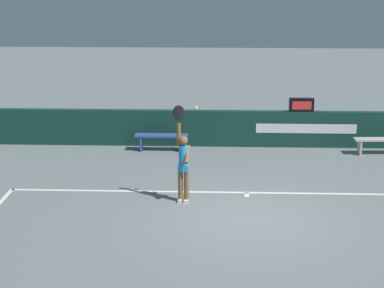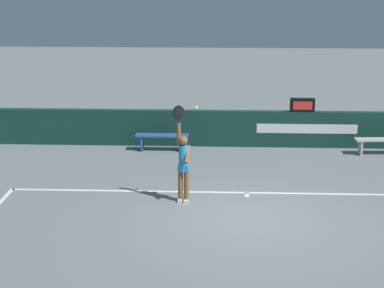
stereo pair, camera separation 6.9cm
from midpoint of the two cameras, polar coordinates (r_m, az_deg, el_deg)
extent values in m
plane|color=slate|center=(14.19, 5.30, -6.65)|extent=(60.00, 60.00, 0.00)
cube|color=white|center=(15.74, 5.02, -4.34)|extent=(11.63, 0.10, 0.00)
cube|color=white|center=(15.60, 5.04, -4.53)|extent=(0.10, 0.30, 0.00)
cube|color=#13372E|center=(19.57, 4.55, 1.38)|extent=(16.57, 0.22, 1.11)
cube|color=white|center=(19.62, 10.31, 1.34)|extent=(3.03, 0.01, 0.29)
cube|color=black|center=(19.55, 9.91, 3.45)|extent=(0.73, 0.19, 0.40)
cube|color=red|center=(19.46, 9.94, 3.39)|extent=(0.57, 0.01, 0.25)
cylinder|color=brown|center=(14.97, -0.37, -3.73)|extent=(0.12, 0.12, 0.80)
cylinder|color=brown|center=(14.99, -0.90, -3.70)|extent=(0.12, 0.12, 0.80)
cube|color=white|center=(15.08, -0.38, -5.06)|extent=(0.13, 0.25, 0.07)
cube|color=white|center=(15.10, -0.91, -5.03)|extent=(0.13, 0.25, 0.07)
cylinder|color=#2E8ED0|center=(14.77, -0.65, -1.22)|extent=(0.21, 0.21, 0.56)
cube|color=#2E8ED0|center=(14.84, -0.64, -2.12)|extent=(0.26, 0.22, 0.16)
sphere|color=brown|center=(14.66, -0.65, 0.31)|extent=(0.21, 0.21, 0.21)
cylinder|color=brown|center=(14.64, -1.06, 0.85)|extent=(0.10, 0.10, 0.53)
cylinder|color=brown|center=(14.67, -0.28, -0.95)|extent=(0.14, 0.44, 0.37)
ellipsoid|color=black|center=(14.51, -1.07, 2.82)|extent=(0.32, 0.07, 0.37)
cylinder|color=black|center=(14.56, -1.07, 2.09)|extent=(0.03, 0.03, 0.18)
sphere|color=#C5E435|center=(14.40, 0.51, 3.25)|extent=(0.07, 0.07, 0.07)
cube|color=#BBB4AD|center=(19.46, 16.40, 0.38)|extent=(1.39, 0.44, 0.05)
cube|color=#BBB4AD|center=(19.37, 14.88, -0.27)|extent=(0.08, 0.32, 0.45)
cube|color=#2D4E92|center=(19.06, -2.59, 0.77)|extent=(1.58, 0.37, 0.05)
cube|color=#2D4E92|center=(19.19, -4.36, 0.11)|extent=(0.06, 0.32, 0.47)
cube|color=#2D4E92|center=(19.08, -0.78, 0.06)|extent=(0.06, 0.32, 0.47)
camera|label=1|loc=(0.03, -89.87, 0.04)|focal=59.84mm
camera|label=2|loc=(0.03, 90.13, -0.04)|focal=59.84mm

